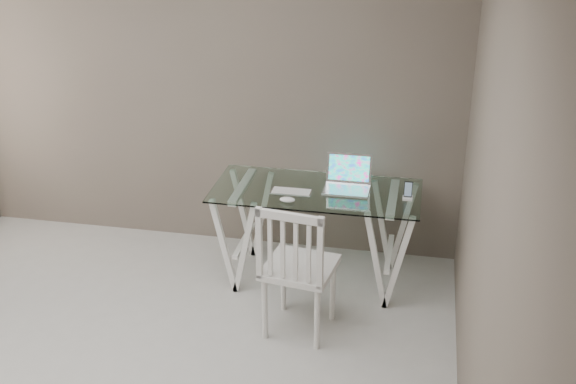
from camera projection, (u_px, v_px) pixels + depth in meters
name	position (u px, v px, depth m)	size (l,w,h in m)	color
room	(55.00, 132.00, 3.46)	(4.50, 4.52, 2.71)	#A9A8A2
desk	(316.00, 235.00, 5.36)	(1.50, 0.70, 0.75)	silver
chair	(296.00, 265.00, 4.64)	(0.50, 0.50, 0.97)	silver
laptop	(348.00, 181.00, 5.23)	(0.33, 0.28, 0.23)	silver
keyboard	(291.00, 192.00, 5.17)	(0.29, 0.13, 0.01)	silver
mouse	(287.00, 200.00, 5.02)	(0.11, 0.06, 0.03)	white
phone_dock	(408.00, 194.00, 5.06)	(0.07, 0.07, 0.13)	white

